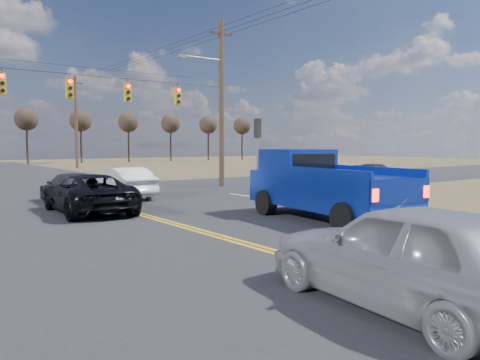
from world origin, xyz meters
TOP-DOWN VIEW (x-y plane):
  - ground at (0.00, 0.00)m, footprint 160.00×160.00m
  - road_main at (0.00, 10.00)m, footprint 14.00×120.00m
  - road_cross at (0.00, 18.00)m, footprint 120.00×12.00m
  - signal_gantry at (0.50, 17.79)m, footprint 19.60×4.83m
  - utility_poles at (0.00, 17.00)m, footprint 19.60×58.32m
  - treeline at (0.00, 26.96)m, footprint 87.00×117.80m
  - pickup_truck at (4.49, 5.35)m, footprint 3.11×6.56m
  - silver_suv at (-0.84, -1.49)m, footprint 2.55×5.21m
  - black_suv at (-1.32, 11.65)m, footprint 2.69×5.36m
  - white_car_queue at (1.68, 15.50)m, footprint 1.65×4.50m
  - dgrey_car_queue at (-0.90, 15.05)m, footprint 1.91×4.60m
  - cross_car_east_near at (13.94, 13.00)m, footprint 2.19×4.74m
  - cross_car_east_far at (19.55, 14.64)m, footprint 2.33×4.54m

SIDE VIEW (x-z plane):
  - ground at x=0.00m, z-range 0.00..0.00m
  - road_main at x=0.00m, z-range -0.01..0.01m
  - road_cross at x=0.00m, z-range -0.01..0.01m
  - cross_car_east_far at x=19.55m, z-range 0.00..1.26m
  - dgrey_car_queue at x=-0.90m, z-range 0.00..1.33m
  - black_suv at x=-1.32m, z-range 0.00..1.46m
  - white_car_queue at x=1.68m, z-range 0.00..1.47m
  - cross_car_east_near at x=13.94m, z-range 0.00..1.50m
  - silver_suv at x=-0.84m, z-range 0.00..1.71m
  - pickup_truck at x=4.49m, z-range -0.04..2.34m
  - signal_gantry at x=0.50m, z-range 0.06..10.06m
  - utility_poles at x=0.00m, z-range 0.23..10.23m
  - treeline at x=0.00m, z-range 2.00..9.40m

